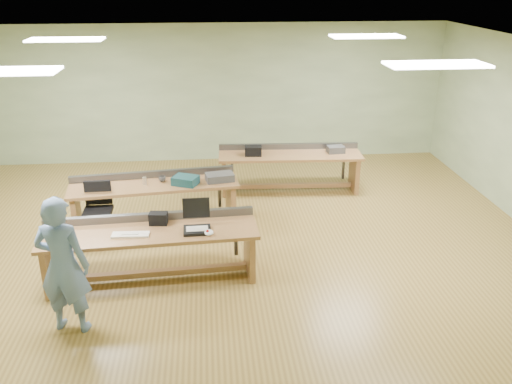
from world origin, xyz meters
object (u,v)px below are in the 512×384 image
Objects in this scene: camera_bag at (158,218)px; workbench_front at (151,243)px; person at (63,265)px; laptop_base at (197,230)px; drinks_can at (145,181)px; workbench_back at (290,163)px; task_chair at (99,219)px; parts_bin_grey at (220,177)px; mug at (162,179)px; workbench_mid at (155,194)px; parts_bin_teal at (185,180)px.

workbench_front is at bearing -114.75° from camera_bag.
person reaches higher than laptop_base.
person is 2.86m from drinks_can.
drinks_can is at bearing 114.13° from laptop_base.
workbench_back is 3.79m from task_chair.
task_chair reaches higher than parts_bin_grey.
workbench_front is at bearing 169.05° from laptop_base.
drinks_can reaches higher than workbench_front.
person reaches higher than parts_bin_grey.
camera_bag is 0.27× the size of task_chair.
person reaches higher than mug.
workbench_front is 1.05× the size of workbench_mid.
camera_bag is 1.65m from mug.
workbench_back is 6.07× the size of parts_bin_grey.
person reaches higher than workbench_front.
person is 1.81m from laptop_base.
workbench_front is 23.71× the size of drinks_can.
parts_bin_grey is at bearing 2.66° from drinks_can.
task_chair reaches higher than camera_bag.
person is at bearing -122.99° from camera_bag.
workbench_mid is at bearing 109.95° from laptop_base.
parts_bin_grey is (1.95, 0.46, 0.47)m from task_chair.
workbench_back is 7.04× the size of parts_bin_teal.
workbench_mid is 7.73× the size of laptop_base.
workbench_mid reaches higher than mug.
laptop_base is 0.93× the size of parts_bin_teal.
parts_bin_grey is (0.56, 0.12, -0.01)m from parts_bin_teal.
parts_bin_teal reaches higher than workbench_back.
laptop_base is 0.80× the size of parts_bin_grey.
task_chair is 1.50m from parts_bin_teal.
workbench_back is 1.94m from parts_bin_grey.
workbench_mid is 0.99m from task_chair.
drinks_can is at bearing 28.23° from task_chair.
workbench_mid is 0.60m from parts_bin_teal.
parts_bin_teal is 0.43m from mug.
workbench_front is 0.35m from camera_bag.
workbench_front is 11.96× the size of camera_bag.
laptop_base is at bearing -12.99° from workbench_front.
workbench_back is at bearing 48.97° from workbench_front.
workbench_mid is at bearing -93.95° from person.
camera_bag is 1.98× the size of drinks_can.
camera_bag is at bearing -102.61° from parts_bin_teal.
parts_bin_teal is (-1.95, -1.44, 0.27)m from workbench_back.
parts_bin_grey is at bearing -5.51° from workbench_mid.
drinks_can is at bearing -170.29° from workbench_mid.
laptop_base is (-1.75, -3.21, 0.22)m from workbench_back.
workbench_mid is 1.62m from camera_bag.
workbench_mid is 0.29m from mug.
camera_bag reaches higher than workbench_front.
workbench_back is 2.44m from parts_bin_teal.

